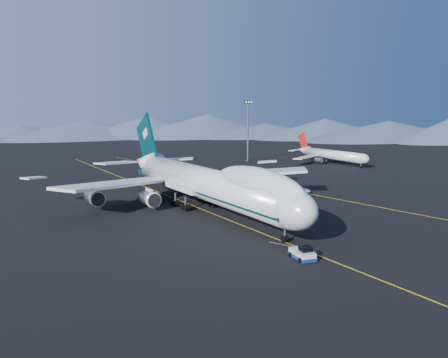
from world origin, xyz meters
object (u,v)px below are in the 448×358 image
service_van (301,190)px  floodlight_mast (248,131)px  boeing_747 (206,183)px  pushback_tug (302,255)px  second_jet (331,155)px

service_van → floodlight_mast: 68.34m
boeing_747 → pushback_tug: boeing_747 is taller
boeing_747 → pushback_tug: 35.16m
service_van → floodlight_mast: size_ratio=0.22×
pushback_tug → floodlight_mast: floodlight_mast is taller
floodlight_mast → service_van: bearing=-111.3°
boeing_747 → second_jet: size_ratio=1.93×
boeing_747 → floodlight_mast: 88.75m
pushback_tug → boeing_747: bearing=94.9°
second_jet → floodlight_mast: 31.76m
pushback_tug → service_van: pushback_tug is taller
boeing_747 → floodlight_mast: floodlight_mast is taller
boeing_747 → second_jet: (77.21, 49.17, -2.59)m
pushback_tug → floodlight_mast: size_ratio=0.21×
pushback_tug → second_jet: size_ratio=0.13×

